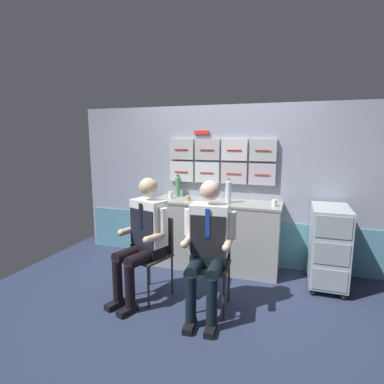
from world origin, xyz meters
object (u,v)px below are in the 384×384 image
(crew_member_right, at_px, (208,241))
(water_bottle_clear, at_px, (228,191))
(crew_member_left, at_px, (143,233))
(service_trolley, at_px, (329,245))
(folding_chair_left, at_px, (155,246))
(folding_chair_right, at_px, (211,254))
(coffee_cup_white, at_px, (274,203))

(crew_member_right, xyz_separation_m, water_bottle_clear, (-0.02, 1.04, 0.32))
(crew_member_left, height_order, crew_member_right, crew_member_right)
(crew_member_right, distance_m, water_bottle_clear, 1.09)
(service_trolley, distance_m, water_bottle_clear, 1.32)
(folding_chair_left, bearing_deg, service_trolley, 22.46)
(folding_chair_right, relative_size, water_bottle_clear, 2.79)
(coffee_cup_white, bearing_deg, water_bottle_clear, 176.89)
(service_trolley, relative_size, crew_member_right, 0.72)
(service_trolley, relative_size, crew_member_left, 0.73)
(crew_member_right, xyz_separation_m, coffee_cup_white, (0.55, 1.01, 0.21))
(folding_chair_left, relative_size, folding_chair_right, 1.00)
(service_trolley, bearing_deg, coffee_cup_white, 174.63)
(folding_chair_left, bearing_deg, water_bottle_clear, 53.07)
(folding_chair_left, height_order, water_bottle_clear, water_bottle_clear)
(water_bottle_clear, bearing_deg, crew_member_left, -124.73)
(crew_member_right, bearing_deg, coffee_cup_white, 61.69)
(coffee_cup_white, bearing_deg, folding_chair_right, -123.09)
(folding_chair_right, xyz_separation_m, water_bottle_clear, (-0.01, 0.89, 0.51))
(service_trolley, relative_size, folding_chair_right, 1.10)
(folding_chair_right, bearing_deg, crew_member_left, -170.91)
(folding_chair_left, relative_size, crew_member_right, 0.66)
(coffee_cup_white, bearing_deg, crew_member_left, -142.52)
(folding_chair_right, height_order, water_bottle_clear, water_bottle_clear)
(crew_member_left, distance_m, crew_member_right, 0.72)
(crew_member_right, relative_size, water_bottle_clear, 4.25)
(crew_member_right, relative_size, coffee_cup_white, 16.65)
(crew_member_left, bearing_deg, folding_chair_left, 70.18)
(folding_chair_left, xyz_separation_m, crew_member_right, (0.66, -0.19, 0.20))
(service_trolley, xyz_separation_m, folding_chair_right, (-1.19, -0.80, 0.03))
(folding_chair_left, height_order, crew_member_left, crew_member_left)
(crew_member_right, bearing_deg, crew_member_left, 176.41)
(service_trolley, xyz_separation_m, folding_chair_left, (-1.84, -0.76, 0.03))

